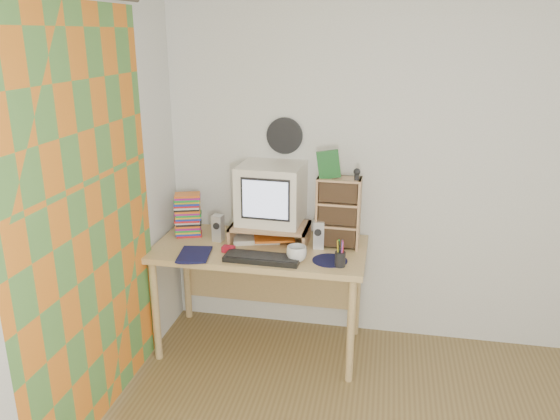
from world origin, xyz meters
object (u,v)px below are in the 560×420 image
at_px(crt_monitor, 271,194).
at_px(desk, 262,261).
at_px(dvd_stack, 188,219).
at_px(diary, 179,253).
at_px(keyboard, 262,258).
at_px(cd_rack, 338,213).
at_px(mug, 297,254).

bearing_deg(crt_monitor, desk, -113.82).
height_order(dvd_stack, diary, dvd_stack).
bearing_deg(keyboard, dvd_stack, 152.24).
relative_size(cd_rack, mug, 3.69).
distance_m(keyboard, cd_rack, 0.59).
bearing_deg(dvd_stack, mug, -38.89).
relative_size(dvd_stack, mug, 1.93).
bearing_deg(diary, dvd_stack, 92.65).
xyz_separation_m(cd_rack, mug, (-0.22, -0.30, -0.18)).
bearing_deg(crt_monitor, mug, -52.77).
distance_m(crt_monitor, mug, 0.50).
distance_m(dvd_stack, diary, 0.39).
bearing_deg(cd_rack, crt_monitor, 175.41).
xyz_separation_m(mug, diary, (-0.74, -0.07, -0.03)).
distance_m(desk, crt_monitor, 0.46).
height_order(cd_rack, mug, cd_rack).
height_order(crt_monitor, dvd_stack, crt_monitor).
distance_m(dvd_stack, cd_rack, 1.05).
distance_m(keyboard, diary, 0.53).
bearing_deg(desk, cd_rack, 4.39).
relative_size(desk, mug, 11.04).
bearing_deg(diary, desk, 26.77).
xyz_separation_m(desk, diary, (-0.46, -0.33, 0.16)).
bearing_deg(mug, keyboard, -171.22).
relative_size(keyboard, mug, 3.72).
bearing_deg(mug, diary, -174.95).
height_order(crt_monitor, diary, crt_monitor).
bearing_deg(desk, dvd_stack, 175.14).
bearing_deg(cd_rack, keyboard, -141.05).
relative_size(keyboard, diary, 2.02).
relative_size(desk, dvd_stack, 5.73).
distance_m(keyboard, mug, 0.22).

